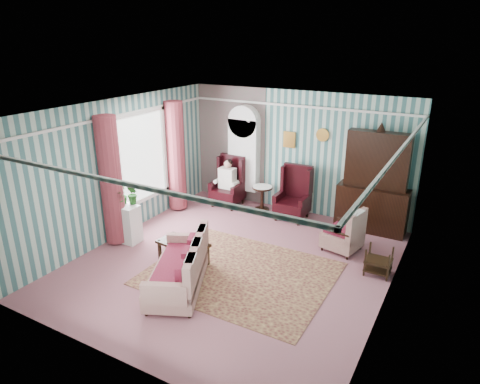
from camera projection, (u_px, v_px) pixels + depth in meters
The scene contains 17 objects.
floor at pixel (234, 262), 8.14m from camera, with size 6.00×6.00×0.00m, color #90545F.
room_shell at pixel (209, 154), 7.87m from camera, with size 5.53×6.02×2.91m.
bookcase at pixel (244, 160), 10.69m from camera, with size 0.80×0.28×2.24m, color silver.
dresser_hutch at pixel (375, 179), 9.09m from camera, with size 1.50×0.56×2.36m, color black.
wingback_left at pixel (227, 182), 10.66m from camera, with size 0.76×0.80×1.25m, color black.
wingback_right at pixel (293, 194), 9.86m from camera, with size 0.76×0.80×1.25m, color black.
seated_woman at pixel (227, 183), 10.67m from camera, with size 0.44×0.40×1.18m, color white, non-canonical shape.
round_side_table at pixel (262, 198), 10.48m from camera, with size 0.50×0.50×0.60m, color black.
nest_table at pixel (379, 261), 7.65m from camera, with size 0.45×0.38×0.54m, color black.
plant_stand at pixel (127, 223), 8.85m from camera, with size 0.55×0.35×0.80m, color white.
rug at pixel (240, 273), 7.75m from camera, with size 3.20×2.60×0.01m, color #4B191E.
sofa at pixel (177, 263), 7.16m from camera, with size 1.81×1.05×0.94m, color #BDAD92.
floral_armchair at pixel (343, 229), 8.46m from camera, with size 0.74×0.83×0.93m, color beige.
coffee_table at pixel (184, 253), 8.05m from camera, with size 0.97×0.50×0.43m, color black.
potted_plant_a at pixel (119, 199), 8.55m from camera, with size 0.34×0.30×0.38m, color #1B4F18.
potted_plant_b at pixel (133, 194), 8.71m from camera, with size 0.24×0.20×0.44m, color #184916.
potted_plant_c at pixel (122, 195), 8.76m from camera, with size 0.21×0.21×0.38m, color #1A541D.
Camera 1 is at (3.59, -6.20, 4.08)m, focal length 32.00 mm.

